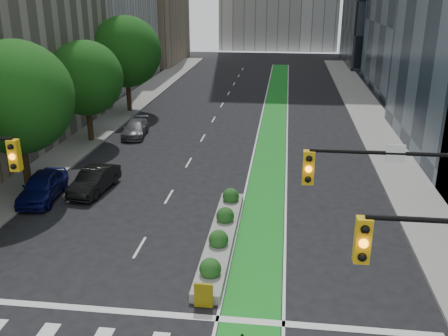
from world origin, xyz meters
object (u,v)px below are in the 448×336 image
(median_planter, at_px, (221,235))
(parked_car_left_far, at_px, (135,128))
(parked_car_left_near, at_px, (43,186))
(parked_car_left_mid, at_px, (94,180))

(median_planter, relative_size, parked_car_left_far, 2.39)
(median_planter, height_order, parked_car_left_near, parked_car_left_near)
(parked_car_left_near, distance_m, parked_car_left_far, 13.19)
(parked_car_left_near, height_order, parked_car_left_mid, parked_car_left_near)
(parked_car_left_mid, bearing_deg, median_planter, -26.35)
(median_planter, bearing_deg, parked_car_left_far, 118.61)
(median_planter, height_order, parked_car_left_far, parked_car_left_far)
(median_planter, xyz_separation_m, parked_car_left_mid, (-8.20, 5.20, 0.33))
(parked_car_left_mid, bearing_deg, parked_car_left_far, 101.01)
(parked_car_left_mid, distance_m, parked_car_left_far, 11.73)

